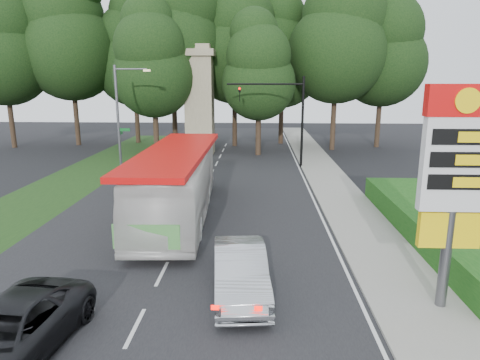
{
  "coord_description": "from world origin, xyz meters",
  "views": [
    {
      "loc": [
        3.47,
        -10.32,
        6.97
      ],
      "look_at": [
        2.62,
        9.85,
        2.2
      ],
      "focal_mm": 32.0,
      "sensor_mm": 36.0,
      "label": 1
    }
  ],
  "objects_px": {
    "gas_station_pylon": "(456,169)",
    "sedan_silver": "(240,271)",
    "monument": "(200,100)",
    "suv_charcoal": "(7,333)",
    "transit_bus": "(177,184)",
    "traffic_signal_mast": "(286,109)",
    "streetlight_signs": "(120,113)"
  },
  "relations": [
    {
      "from": "gas_station_pylon",
      "to": "sedan_silver",
      "type": "distance_m",
      "value": 7.28
    },
    {
      "from": "gas_station_pylon",
      "to": "suv_charcoal",
      "type": "relative_size",
      "value": 1.29
    },
    {
      "from": "streetlight_signs",
      "to": "suv_charcoal",
      "type": "xyz_separation_m",
      "value": [
        4.19,
        -22.99,
        -3.7
      ]
    },
    {
      "from": "streetlight_signs",
      "to": "sedan_silver",
      "type": "bearing_deg",
      "value": -62.81
    },
    {
      "from": "transit_bus",
      "to": "gas_station_pylon",
      "type": "bearing_deg",
      "value": -44.35
    },
    {
      "from": "transit_bus",
      "to": "suv_charcoal",
      "type": "relative_size",
      "value": 2.4
    },
    {
      "from": "gas_station_pylon",
      "to": "transit_bus",
      "type": "bearing_deg",
      "value": 138.53
    },
    {
      "from": "transit_bus",
      "to": "suv_charcoal",
      "type": "xyz_separation_m",
      "value": [
        -2.17,
        -11.67,
        -1.04
      ]
    },
    {
      "from": "sedan_silver",
      "to": "streetlight_signs",
      "type": "bearing_deg",
      "value": 111.55
    },
    {
      "from": "monument",
      "to": "gas_station_pylon",
      "type": "bearing_deg",
      "value": -68.2
    },
    {
      "from": "monument",
      "to": "suv_charcoal",
      "type": "height_order",
      "value": "monument"
    },
    {
      "from": "streetlight_signs",
      "to": "gas_station_pylon",
      "type": "bearing_deg",
      "value": -51.04
    },
    {
      "from": "traffic_signal_mast",
      "to": "sedan_silver",
      "type": "bearing_deg",
      "value": -97.35
    },
    {
      "from": "suv_charcoal",
      "to": "gas_station_pylon",
      "type": "bearing_deg",
      "value": 19.8
    },
    {
      "from": "traffic_signal_mast",
      "to": "suv_charcoal",
      "type": "height_order",
      "value": "traffic_signal_mast"
    },
    {
      "from": "traffic_signal_mast",
      "to": "streetlight_signs",
      "type": "relative_size",
      "value": 0.9
    },
    {
      "from": "suv_charcoal",
      "to": "transit_bus",
      "type": "bearing_deg",
      "value": 85.33
    },
    {
      "from": "traffic_signal_mast",
      "to": "monument",
      "type": "relative_size",
      "value": 0.72
    },
    {
      "from": "suv_charcoal",
      "to": "sedan_silver",
      "type": "bearing_deg",
      "value": 38.53
    },
    {
      "from": "traffic_signal_mast",
      "to": "streetlight_signs",
      "type": "height_order",
      "value": "streetlight_signs"
    },
    {
      "from": "traffic_signal_mast",
      "to": "suv_charcoal",
      "type": "bearing_deg",
      "value": -108.75
    },
    {
      "from": "monument",
      "to": "sedan_silver",
      "type": "xyz_separation_m",
      "value": [
        4.93,
        -27.31,
        -4.3
      ]
    },
    {
      "from": "suv_charcoal",
      "to": "streetlight_signs",
      "type": "bearing_deg",
      "value": 106.18
    },
    {
      "from": "streetlight_signs",
      "to": "suv_charcoal",
      "type": "height_order",
      "value": "streetlight_signs"
    },
    {
      "from": "monument",
      "to": "transit_bus",
      "type": "distance_m",
      "value": 19.65
    },
    {
      "from": "sedan_silver",
      "to": "gas_station_pylon",
      "type": "bearing_deg",
      "value": -11.99
    },
    {
      "from": "sedan_silver",
      "to": "monument",
      "type": "bearing_deg",
      "value": 94.6
    },
    {
      "from": "monument",
      "to": "suv_charcoal",
      "type": "xyz_separation_m",
      "value": [
        -0.8,
        -30.99,
        -4.37
      ]
    },
    {
      "from": "streetlight_signs",
      "to": "traffic_signal_mast",
      "type": "bearing_deg",
      "value": 8.92
    },
    {
      "from": "suv_charcoal",
      "to": "monument",
      "type": "bearing_deg",
      "value": 94.38
    },
    {
      "from": "traffic_signal_mast",
      "to": "monument",
      "type": "bearing_deg",
      "value": 142.0
    },
    {
      "from": "sedan_silver",
      "to": "transit_bus",
      "type": "bearing_deg",
      "value": 108.41
    }
  ]
}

